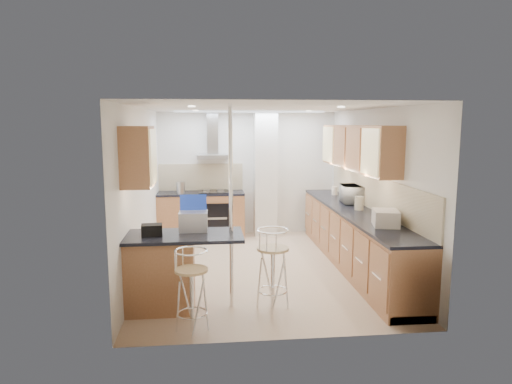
{
  "coord_description": "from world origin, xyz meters",
  "views": [
    {
      "loc": [
        -0.8,
        -6.89,
        2.27
      ],
      "look_at": [
        -0.05,
        0.2,
        1.2
      ],
      "focal_mm": 32.0,
      "sensor_mm": 36.0,
      "label": 1
    }
  ],
  "objects": [
    {
      "name": "jar_c",
      "position": [
        1.56,
        -0.03,
        1.03
      ],
      "size": [
        0.14,
        0.14,
        0.21
      ],
      "primitive_type": "cylinder",
      "rotation": [
        0.0,
        0.0,
        0.01
      ],
      "color": "#BAB095",
      "rests_on": "right_counter"
    },
    {
      "name": "peninsula",
      "position": [
        -1.12,
        -1.45,
        0.48
      ],
      "size": [
        1.47,
        0.72,
        0.94
      ],
      "color": "#9F663F",
      "rests_on": "ground"
    },
    {
      "name": "laptop",
      "position": [
        -0.99,
        -1.27,
        1.06
      ],
      "size": [
        0.35,
        0.27,
        0.24
      ],
      "primitive_type": "cube",
      "rotation": [
        0.0,
        0.0,
        -0.01
      ],
      "color": "#ACAEB5",
      "rests_on": "peninsula"
    },
    {
      "name": "jar_b",
      "position": [
        1.59,
        1.5,
        1.0
      ],
      "size": [
        0.14,
        0.14,
        0.16
      ],
      "primitive_type": "cylinder",
      "rotation": [
        0.0,
        0.0,
        0.36
      ],
      "color": "beige",
      "rests_on": "right_counter"
    },
    {
      "name": "room_shell",
      "position": [
        0.32,
        0.38,
        1.54
      ],
      "size": [
        3.64,
        4.84,
        2.51
      ],
      "color": "white",
      "rests_on": "ground"
    },
    {
      "name": "kettle",
      "position": [
        -1.33,
        1.94,
        1.04
      ],
      "size": [
        0.16,
        0.16,
        0.23
      ],
      "primitive_type": "cylinder",
      "color": "#A6A8AA",
      "rests_on": "back_counter"
    },
    {
      "name": "microwave",
      "position": [
        1.66,
        0.61,
        1.07
      ],
      "size": [
        0.43,
        0.59,
        0.3
      ],
      "primitive_type": "imported",
      "rotation": [
        0.0,
        0.0,
        1.46
      ],
      "color": "white",
      "rests_on": "right_counter"
    },
    {
      "name": "ground",
      "position": [
        0.0,
        0.0,
        0.0
      ],
      "size": [
        4.8,
        4.8,
        0.0
      ],
      "primitive_type": "plane",
      "color": "#D1AD8B",
      "rests_on": "ground"
    },
    {
      "name": "bar_stool_end",
      "position": [
        -0.03,
        -1.56,
        0.51
      ],
      "size": [
        0.57,
        0.57,
        1.01
      ],
      "primitive_type": null,
      "rotation": [
        0.0,
        0.0,
        1.03
      ],
      "color": "tan",
      "rests_on": "ground"
    },
    {
      "name": "back_counter",
      "position": [
        -0.95,
        2.1,
        0.46
      ],
      "size": [
        1.7,
        0.63,
        0.92
      ],
      "color": "#9F663F",
      "rests_on": "ground"
    },
    {
      "name": "bread_bin",
      "position": [
        1.54,
        -1.17,
        1.03
      ],
      "size": [
        0.4,
        0.46,
        0.21
      ],
      "primitive_type": "cube",
      "rotation": [
        0.0,
        0.0,
        -0.23
      ],
      "color": "beige",
      "rests_on": "right_counter"
    },
    {
      "name": "bag",
      "position": [
        -1.48,
        -1.45,
        1.01
      ],
      "size": [
        0.26,
        0.2,
        0.13
      ],
      "primitive_type": "cube",
      "rotation": [
        0.0,
        0.0,
        0.11
      ],
      "color": "black",
      "rests_on": "peninsula"
    },
    {
      "name": "bar_stool_near",
      "position": [
        -1.0,
        -2.1,
        0.47
      ],
      "size": [
        0.49,
        0.49,
        0.93
      ],
      "primitive_type": null,
      "rotation": [
        0.0,
        0.0,
        -0.37
      ],
      "color": "tan",
      "rests_on": "ground"
    },
    {
      "name": "right_counter",
      "position": [
        1.5,
        0.0,
        0.46
      ],
      "size": [
        0.63,
        4.4,
        0.92
      ],
      "color": "#9F663F",
      "rests_on": "ground"
    },
    {
      "name": "jar_a",
      "position": [
        1.6,
        1.0,
        1.01
      ],
      "size": [
        0.13,
        0.13,
        0.18
      ],
      "primitive_type": "cylinder",
      "rotation": [
        0.0,
        0.0,
        -0.09
      ],
      "color": "beige",
      "rests_on": "right_counter"
    },
    {
      "name": "jar_d",
      "position": [
        1.48,
        -1.27,
        0.99
      ],
      "size": [
        0.11,
        0.11,
        0.13
      ],
      "primitive_type": "cylinder",
      "rotation": [
        0.0,
        0.0,
        0.15
      ],
      "color": "white",
      "rests_on": "right_counter"
    }
  ]
}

